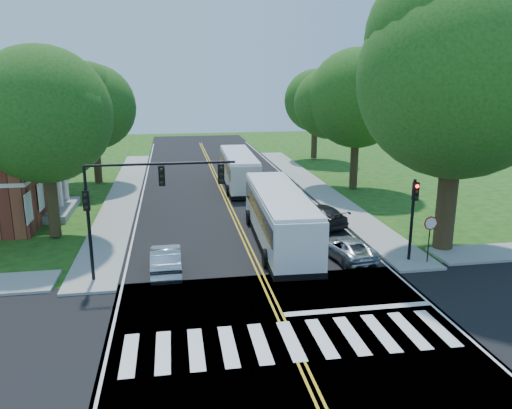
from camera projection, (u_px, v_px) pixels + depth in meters
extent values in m
plane|color=#164511|center=(288.00, 334.00, 19.45)|extent=(140.00, 140.00, 0.00)
cube|color=black|center=(232.00, 212.00, 36.62)|extent=(14.00, 96.00, 0.01)
cube|color=black|center=(288.00, 334.00, 19.44)|extent=(60.00, 12.00, 0.01)
cube|color=gold|center=(226.00, 199.00, 40.43)|extent=(0.36, 70.00, 0.01)
cube|color=silver|center=(141.00, 203.00, 39.33)|extent=(0.12, 70.00, 0.01)
cube|color=silver|center=(307.00, 196.00, 41.53)|extent=(0.12, 70.00, 0.01)
cube|color=silver|center=(291.00, 340.00, 18.96)|extent=(12.60, 3.00, 0.01)
cube|color=silver|center=(359.00, 309.00, 21.53)|extent=(6.60, 0.40, 0.01)
cube|color=gray|center=(124.00, 194.00, 41.94)|extent=(2.60, 40.00, 0.15)
cube|color=gray|center=(315.00, 187.00, 44.62)|extent=(2.60, 40.00, 0.15)
cylinder|color=#362815|center=(447.00, 197.00, 28.06)|extent=(1.10, 1.10, 6.00)
sphere|color=#38671E|center=(459.00, 78.00, 26.41)|extent=(10.80, 10.80, 10.80)
cylinder|color=#362815|center=(52.00, 198.00, 30.30)|extent=(0.70, 0.70, 4.80)
sphere|color=#38671E|center=(43.00, 115.00, 29.04)|extent=(8.00, 8.00, 8.00)
cylinder|color=#362815|center=(97.00, 159.00, 45.70)|extent=(0.70, 0.70, 4.40)
sphere|color=#38671E|center=(93.00, 107.00, 44.52)|extent=(7.60, 7.60, 7.60)
cylinder|color=#362815|center=(354.00, 159.00, 43.53)|extent=(0.70, 0.70, 5.00)
sphere|color=#38671E|center=(357.00, 98.00, 42.21)|extent=(8.40, 8.40, 8.40)
cylinder|color=#362815|center=(314.00, 140.00, 59.03)|extent=(0.70, 0.70, 4.40)
sphere|color=#38671E|center=(315.00, 101.00, 57.88)|extent=(7.20, 7.20, 7.20)
cube|color=silver|center=(55.00, 153.00, 35.41)|extent=(1.40, 6.00, 0.45)
cube|color=gray|center=(61.00, 210.00, 36.46)|extent=(1.80, 6.00, 0.50)
cylinder|color=silver|center=(51.00, 192.00, 33.90)|extent=(0.50, 0.50, 4.20)
cylinder|color=silver|center=(58.00, 185.00, 35.99)|extent=(0.50, 0.50, 4.20)
cylinder|color=silver|center=(64.00, 179.00, 38.09)|extent=(0.50, 0.50, 4.20)
cylinder|color=black|center=(90.00, 234.00, 23.70)|extent=(0.16, 0.16, 4.60)
cube|color=black|center=(86.00, 201.00, 23.13)|extent=(0.30, 0.22, 0.95)
sphere|color=black|center=(85.00, 195.00, 22.92)|extent=(0.18, 0.18, 0.18)
cylinder|color=black|center=(161.00, 164.00, 23.44)|extent=(7.00, 0.12, 0.12)
cube|color=black|center=(162.00, 176.00, 23.43)|extent=(0.30, 0.22, 0.95)
cube|color=black|center=(221.00, 174.00, 23.88)|extent=(0.30, 0.22, 0.95)
cylinder|color=black|center=(412.00, 220.00, 26.38)|extent=(0.16, 0.16, 4.40)
cube|color=black|center=(416.00, 191.00, 25.83)|extent=(0.30, 0.22, 0.95)
sphere|color=#FF0A05|center=(417.00, 186.00, 25.62)|extent=(0.18, 0.18, 0.18)
cylinder|color=black|center=(429.00, 242.00, 26.31)|extent=(0.06, 0.06, 2.20)
cylinder|color=#A50A07|center=(431.00, 223.00, 26.01)|extent=(0.76, 0.04, 0.76)
cube|color=silver|center=(279.00, 217.00, 29.56)|extent=(3.11, 12.29, 2.84)
cube|color=black|center=(279.00, 209.00, 29.43)|extent=(3.15, 11.44, 0.98)
cube|color=black|center=(264.00, 189.00, 35.37)|extent=(2.53, 0.20, 1.65)
cube|color=orange|center=(264.00, 176.00, 35.13)|extent=(1.76, 0.17, 0.33)
cube|color=black|center=(279.00, 237.00, 29.88)|extent=(3.17, 12.39, 0.31)
cube|color=silver|center=(280.00, 193.00, 29.19)|extent=(3.04, 11.92, 0.23)
cylinder|color=black|center=(288.00, 216.00, 33.87)|extent=(0.37, 1.00, 0.99)
cylinder|color=black|center=(249.00, 217.00, 33.54)|extent=(0.37, 1.00, 0.99)
cylinder|color=black|center=(316.00, 256.00, 26.43)|extent=(0.37, 1.00, 0.99)
cylinder|color=black|center=(266.00, 258.00, 26.10)|extent=(0.37, 1.00, 0.99)
cube|color=silver|center=(239.00, 170.00, 44.81)|extent=(2.80, 11.55, 2.68)
cube|color=black|center=(239.00, 164.00, 44.69)|extent=(2.85, 10.75, 0.92)
cube|color=black|center=(233.00, 156.00, 50.27)|extent=(2.38, 0.17, 1.56)
cube|color=orange|center=(233.00, 147.00, 50.05)|extent=(1.66, 0.15, 0.31)
cube|color=black|center=(239.00, 183.00, 45.11)|extent=(2.85, 11.65, 0.29)
cube|color=silver|center=(239.00, 154.00, 44.46)|extent=(2.74, 11.20, 0.21)
cylinder|color=black|center=(248.00, 173.00, 48.88)|extent=(0.34, 0.94, 0.93)
cylinder|color=black|center=(222.00, 174.00, 48.54)|extent=(0.34, 0.94, 0.93)
cylinder|color=black|center=(258.00, 189.00, 41.88)|extent=(0.34, 0.94, 0.93)
cylinder|color=black|center=(228.00, 190.00, 41.54)|extent=(0.34, 0.94, 0.93)
imported|color=#A8AAAF|center=(166.00, 260.00, 25.29)|extent=(1.55, 4.31, 1.41)
imported|color=silver|center=(346.00, 248.00, 27.39)|extent=(2.62, 4.51, 1.18)
imported|color=black|center=(319.00, 215.00, 33.44)|extent=(3.38, 5.15, 1.39)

